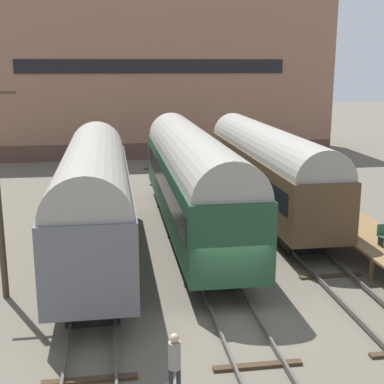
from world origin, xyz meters
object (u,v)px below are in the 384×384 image
(person_worker, at_px, (175,360))
(train_car_grey, at_px, (94,194))
(train_car_brown, at_px, (266,165))
(train_car_green, at_px, (192,175))

(person_worker, bearing_deg, train_car_grey, 101.90)
(train_car_brown, xyz_separation_m, person_worker, (-7.23, -16.64, -1.77))
(train_car_grey, relative_size, person_worker, 8.34)
(train_car_brown, bearing_deg, train_car_green, -147.60)
(train_car_grey, xyz_separation_m, train_car_green, (4.72, 3.20, 0.02))
(train_car_grey, height_order, person_worker, train_car_grey)
(train_car_grey, xyz_separation_m, person_worker, (2.20, -10.44, -1.92))
(train_car_brown, relative_size, train_car_grey, 1.14)
(train_car_grey, relative_size, train_car_green, 0.83)
(train_car_brown, bearing_deg, person_worker, -113.49)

